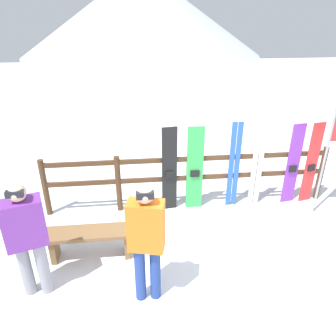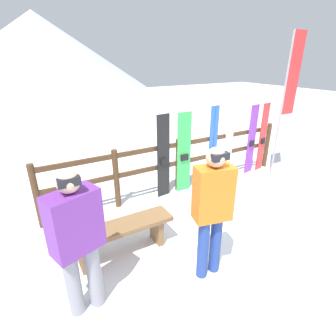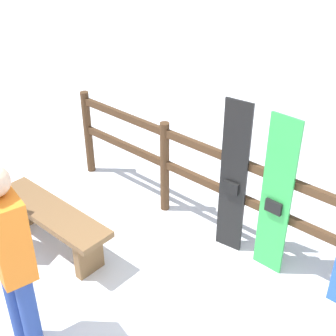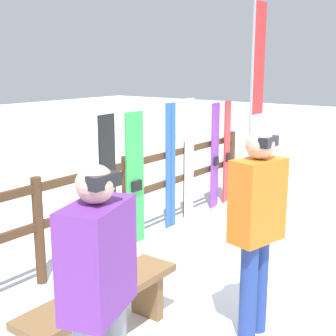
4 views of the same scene
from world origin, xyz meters
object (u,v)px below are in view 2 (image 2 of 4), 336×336
object	(u,v)px
bench	(121,232)
person_orange	(212,206)
snowboard_black_stripe	(163,157)
rental_flag	(289,89)
person_purple	(77,237)
snowboard_red	(263,138)
snowboard_purple	(251,140)
ski_pair_blue	(213,146)
snowboard_green	(184,153)
ski_pair_white	(229,142)

from	to	relation	value
bench	person_orange	bearing A→B (deg)	-47.09
snowboard_black_stripe	rental_flag	world-z (taller)	rental_flag
person_purple	rental_flag	size ratio (longest dim) A/B	0.54
person_orange	snowboard_red	bearing A→B (deg)	32.89
bench	snowboard_black_stripe	bearing A→B (deg)	41.90
snowboard_black_stripe	snowboard_purple	xyz separation A→B (m)	(2.26, -0.00, -0.01)
ski_pair_blue	snowboard_red	world-z (taller)	ski_pair_blue
person_purple	snowboard_purple	size ratio (longest dim) A/B	1.03
snowboard_green	rental_flag	bearing A→B (deg)	-9.81
snowboard_purple	snowboard_black_stripe	bearing A→B (deg)	180.00
snowboard_purple	snowboard_red	world-z (taller)	snowboard_red
bench	ski_pair_blue	world-z (taller)	ski_pair_blue
snowboard_black_stripe	ski_pair_blue	bearing A→B (deg)	0.17
snowboard_purple	rental_flag	distance (m)	1.26
snowboard_green	ski_pair_blue	size ratio (longest dim) A/B	0.97
person_orange	snowboard_red	distance (m)	3.71
ski_pair_white	snowboard_red	world-z (taller)	ski_pair_white
snowboard_purple	person_orange	bearing A→B (deg)	-143.87
snowboard_black_stripe	ski_pair_blue	world-z (taller)	ski_pair_blue
person_purple	snowboard_black_stripe	xyz separation A→B (m)	(1.91, 1.76, -0.13)
ski_pair_blue	snowboard_red	distance (m)	1.46
bench	ski_pair_white	bearing A→B (deg)	21.99
person_orange	snowboard_black_stripe	world-z (taller)	person_orange
snowboard_green	ski_pair_blue	distance (m)	0.71
ski_pair_blue	snowboard_purple	bearing A→B (deg)	-0.17
snowboard_black_stripe	snowboard_red	size ratio (longest dim) A/B	1.01
person_orange	ski_pair_white	bearing A→B (deg)	44.04
rental_flag	snowboard_purple	bearing A→B (deg)	138.90
bench	person_purple	distance (m)	1.04
person_orange	snowboard_purple	bearing A→B (deg)	36.13
snowboard_green	snowboard_purple	bearing A→B (deg)	-0.00
ski_pair_blue	snowboard_purple	distance (m)	1.10
ski_pair_blue	rental_flag	size ratio (longest dim) A/B	0.55
person_purple	snowboard_purple	world-z (taller)	person_purple
person_purple	person_orange	xyz separation A→B (m)	(1.42, -0.25, 0.04)
person_orange	snowboard_black_stripe	size ratio (longest dim) A/B	1.04
person_orange	rental_flag	distance (m)	3.71
bench	snowboard_green	xyz separation A→B (m)	(1.74, 1.16, 0.44)
bench	snowboard_black_stripe	distance (m)	1.79
snowboard_purple	rental_flag	xyz separation A→B (m)	(0.45, -0.39, 1.12)
snowboard_red	rental_flag	bearing A→B (deg)	-76.77
bench	rental_flag	bearing A→B (deg)	10.89
bench	snowboard_purple	xyz separation A→B (m)	(3.55, 1.16, 0.43)
ski_pair_white	rental_flag	world-z (taller)	rental_flag
ski_pair_white	snowboard_red	distance (m)	1.03
snowboard_green	ski_pair_white	size ratio (longest dim) A/B	0.95
ski_pair_blue	rental_flag	world-z (taller)	rental_flag
ski_pair_white	snowboard_purple	bearing A→B (deg)	-0.29
person_orange	snowboard_purple	xyz separation A→B (m)	(2.75, 2.01, -0.18)
snowboard_black_stripe	snowboard_red	xyz separation A→B (m)	(2.61, -0.00, -0.01)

